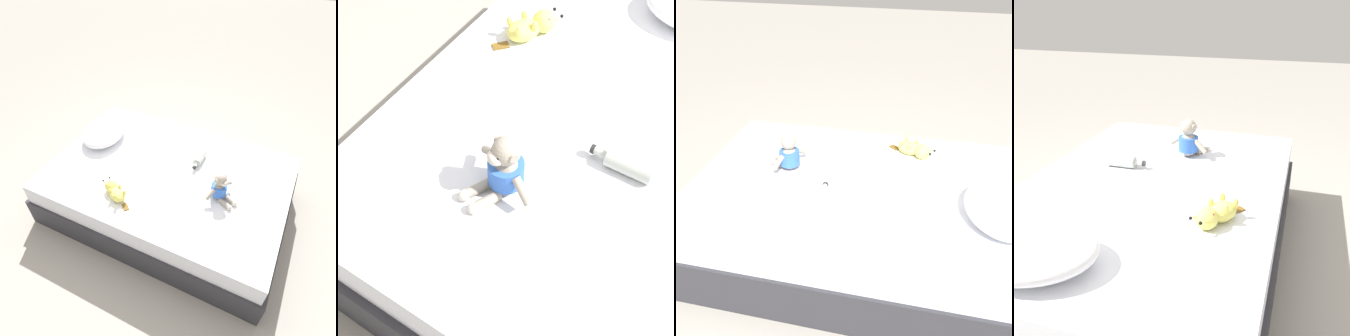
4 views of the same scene
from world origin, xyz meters
TOP-DOWN VIEW (x-y plane):
  - ground_plane at (0.00, 0.00)m, footprint 16.00×16.00m
  - bed at (0.00, 0.00)m, footprint 1.38×2.05m
  - plush_monkey at (-0.07, -0.48)m, footprint 0.27×0.25m
  - plush_yellow_creature at (-0.41, 0.26)m, footprint 0.21×0.31m
  - glass_bottle at (0.25, -0.19)m, footprint 0.23×0.08m

SIDE VIEW (x-z plane):
  - ground_plane at x=0.00m, z-range 0.00..0.00m
  - bed at x=0.00m, z-range 0.00..0.46m
  - glass_bottle at x=0.25m, z-range 0.46..0.54m
  - plush_yellow_creature at x=-0.41m, z-range 0.46..0.56m
  - plush_monkey at x=-0.07m, z-range 0.44..0.68m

